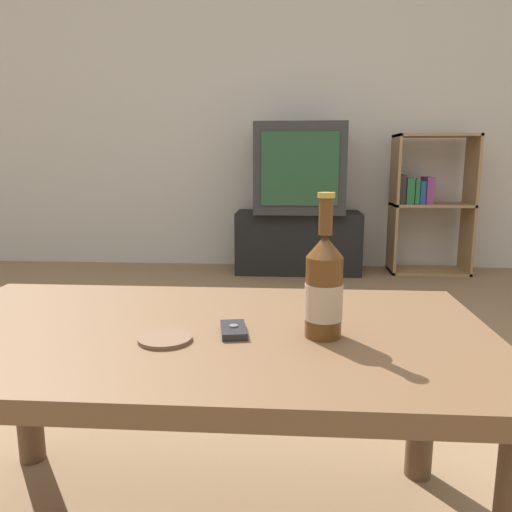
# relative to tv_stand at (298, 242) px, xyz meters

# --- Properties ---
(back_wall) EXTENTS (8.00, 0.05, 2.60)m
(back_wall) POSITION_rel_tv_stand_xyz_m (-0.25, 0.27, 1.07)
(back_wall) COLOR beige
(back_wall) RESTS_ON ground_plane
(coffee_table) EXTENTS (1.19, 0.66, 0.50)m
(coffee_table) POSITION_rel_tv_stand_xyz_m (-0.25, -2.76, 0.19)
(coffee_table) COLOR brown
(coffee_table) RESTS_ON ground_plane
(tv_stand) EXTENTS (0.92, 0.38, 0.46)m
(tv_stand) POSITION_rel_tv_stand_xyz_m (0.00, 0.00, 0.00)
(tv_stand) COLOR black
(tv_stand) RESTS_ON ground_plane
(television) EXTENTS (0.64, 0.53, 0.64)m
(television) POSITION_rel_tv_stand_xyz_m (0.00, -0.00, 0.55)
(television) COLOR #2D2D2D
(television) RESTS_ON tv_stand
(bookshelf) EXTENTS (0.57, 0.30, 1.02)m
(bookshelf) POSITION_rel_tv_stand_xyz_m (0.94, 0.05, 0.31)
(bookshelf) COLOR #99754C
(bookshelf) RESTS_ON ground_plane
(beer_bottle) EXTENTS (0.07, 0.07, 0.28)m
(beer_bottle) POSITION_rel_tv_stand_xyz_m (0.00, -2.79, 0.37)
(beer_bottle) COLOR #563314
(beer_bottle) RESTS_ON coffee_table
(cell_phone) EXTENTS (0.06, 0.10, 0.02)m
(cell_phone) POSITION_rel_tv_stand_xyz_m (-0.17, -2.79, 0.27)
(cell_phone) COLOR #232328
(cell_phone) RESTS_ON coffee_table
(coaster) EXTENTS (0.10, 0.10, 0.01)m
(coaster) POSITION_rel_tv_stand_xyz_m (-0.30, -2.84, 0.27)
(coaster) COLOR brown
(coaster) RESTS_ON coffee_table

